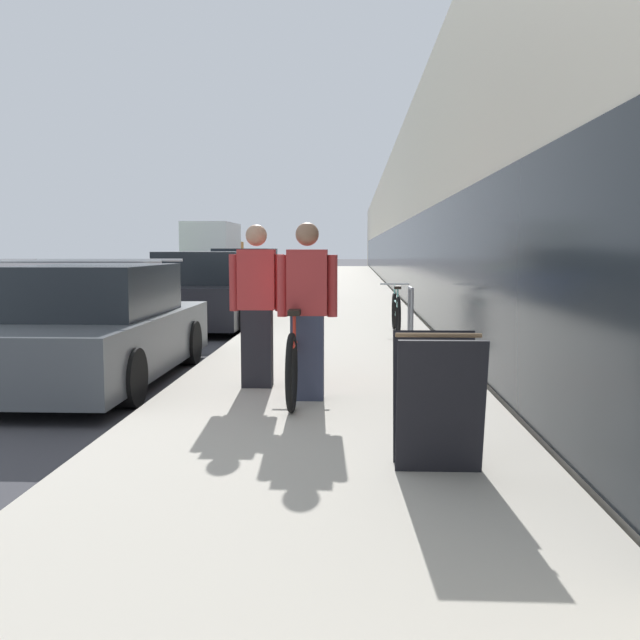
# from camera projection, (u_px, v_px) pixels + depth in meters

# --- Properties ---
(sidewalk_slab) EXTENTS (3.34, 70.00, 0.13)m
(sidewalk_slab) POSITION_uv_depth(u_px,v_px,m) (345.00, 290.00, 26.36)
(sidewalk_slab) COLOR #BCB5A5
(sidewalk_slab) RESTS_ON ground
(storefront_facade) EXTENTS (10.01, 70.00, 5.22)m
(storefront_facade) POSITION_uv_depth(u_px,v_px,m) (488.00, 227.00, 33.76)
(storefront_facade) COLOR beige
(storefront_facade) RESTS_ON ground
(lawn_strip) EXTENTS (4.51, 70.00, 0.03)m
(lawn_strip) POSITION_uv_depth(u_px,v_px,m) (86.00, 285.00, 30.85)
(lawn_strip) COLOR #5B9347
(lawn_strip) RESTS_ON ground
(tandem_bicycle) EXTENTS (0.52, 2.46, 0.89)m
(tandem_bicycle) POSITION_uv_depth(u_px,v_px,m) (299.00, 355.00, 7.15)
(tandem_bicycle) COLOR black
(tandem_bicycle) RESTS_ON sidewalk_slab
(person_rider) EXTENTS (0.58, 0.23, 1.69)m
(person_rider) POSITION_uv_depth(u_px,v_px,m) (307.00, 311.00, 6.80)
(person_rider) COLOR #33384C
(person_rider) RESTS_ON sidewalk_slab
(person_bystander) EXTENTS (0.58, 0.23, 1.69)m
(person_bystander) POSITION_uv_depth(u_px,v_px,m) (257.00, 306.00, 7.42)
(person_bystander) COLOR black
(person_bystander) RESTS_ON sidewalk_slab
(bike_rack_hoop) EXTENTS (0.05, 0.60, 0.84)m
(bike_rack_hoop) POSITION_uv_depth(u_px,v_px,m) (411.00, 307.00, 11.42)
(bike_rack_hoop) COLOR gray
(bike_rack_hoop) RESTS_ON sidewalk_slab
(cruiser_bike_nearest) EXTENTS (0.52, 1.80, 0.83)m
(cruiser_bike_nearest) POSITION_uv_depth(u_px,v_px,m) (396.00, 312.00, 12.33)
(cruiser_bike_nearest) COLOR black
(cruiser_bike_nearest) RESTS_ON sidewalk_slab
(sandwich_board_sign) EXTENTS (0.56, 0.56, 0.90)m
(sandwich_board_sign) POSITION_uv_depth(u_px,v_px,m) (437.00, 400.00, 4.68)
(sandwich_board_sign) COLOR black
(sandwich_board_sign) RESTS_ON sidewalk_slab
(parked_sedan_curbside) EXTENTS (1.82, 4.43, 1.46)m
(parked_sedan_curbside) POSITION_uv_depth(u_px,v_px,m) (98.00, 329.00, 8.41)
(parked_sedan_curbside) COLOR #4C5156
(parked_sedan_curbside) RESTS_ON ground
(vintage_roadster_curbside) EXTENTS (1.93, 4.04, 1.53)m
(vintage_roadster_curbside) POSITION_uv_depth(u_px,v_px,m) (204.00, 294.00, 14.14)
(vintage_roadster_curbside) COLOR black
(vintage_roadster_curbside) RESTS_ON ground
(parked_sedan_far) EXTENTS (1.84, 4.70, 1.59)m
(parked_sedan_far) POSITION_uv_depth(u_px,v_px,m) (246.00, 280.00, 19.82)
(parked_sedan_far) COLOR navy
(parked_sedan_far) RESTS_ON ground
(moving_truck) EXTENTS (2.38, 6.22, 2.93)m
(moving_truck) POSITION_uv_depth(u_px,v_px,m) (214.00, 251.00, 37.46)
(moving_truck) COLOR orange
(moving_truck) RESTS_ON ground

